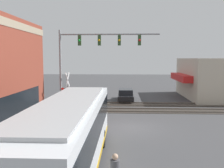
{
  "coord_description": "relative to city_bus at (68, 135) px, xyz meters",
  "views": [
    {
      "loc": [
        -17.84,
        0.47,
        5.07
      ],
      "look_at": [
        5.17,
        1.54,
        2.67
      ],
      "focal_mm": 40.0,
      "sensor_mm": 36.0,
      "label": 1
    }
  ],
  "objects": [
    {
      "name": "parked_car_black",
      "position": [
        19.34,
        -2.6,
        -1.15
      ],
      "size": [
        4.75,
        1.82,
        1.42
      ],
      "color": "black",
      "rests_on": "ground"
    },
    {
      "name": "traffic_signal_gantry",
      "position": [
        12.36,
        0.55,
        3.97
      ],
      "size": [
        0.42,
        9.07,
        7.6
      ],
      "color": "gray",
      "rests_on": "ground"
    },
    {
      "name": "crossing_signal",
      "position": [
        11.83,
        2.68,
        0.48
      ],
      "size": [
        1.41,
        1.18,
        3.81
      ],
      "color": "gray",
      "rests_on": "ground"
    },
    {
      "name": "shop_building",
      "position": [
        22.24,
        -14.53,
        0.71
      ],
      "size": [
        10.91,
        9.76,
        5.04
      ],
      "color": "beige",
      "rests_on": "ground"
    },
    {
      "name": "city_bus",
      "position": [
        0.0,
        0.0,
        0.0
      ],
      "size": [
        11.48,
        2.59,
        3.29
      ],
      "color": "silver",
      "rests_on": "ground"
    },
    {
      "name": "rail_track_far",
      "position": [
        16.82,
        -2.8,
        -1.79
      ],
      "size": [
        2.6,
        60.0,
        0.15
      ],
      "color": "#332D28",
      "rests_on": "ground"
    },
    {
      "name": "ground_plane",
      "position": [
        7.62,
        -2.8,
        -1.82
      ],
      "size": [
        120.0,
        120.0,
        0.0
      ],
      "primitive_type": "plane",
      "color": "#424244"
    },
    {
      "name": "rail_track_near",
      "position": [
        13.62,
        -2.8,
        -1.79
      ],
      "size": [
        2.6,
        60.0,
        0.15
      ],
      "color": "#332D28",
      "rests_on": "ground"
    }
  ]
}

